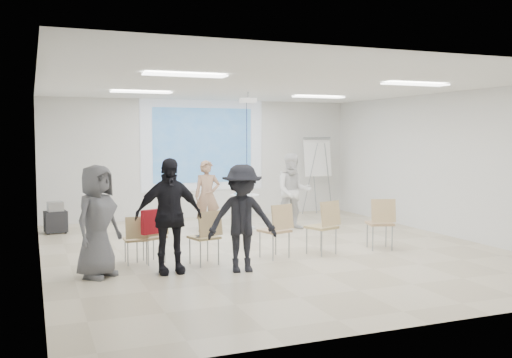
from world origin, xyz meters
name	(u,v)px	position (x,y,z in m)	size (l,w,h in m)	color
floor	(272,252)	(0.00, 0.00, -0.05)	(8.00, 9.00, 0.10)	beige
ceiling	(272,83)	(0.00, 0.00, 3.05)	(8.00, 9.00, 0.10)	white
wall_back	(202,159)	(0.00, 4.55, 1.50)	(8.00, 0.10, 3.00)	silver
wall_left	(35,174)	(-4.05, 0.00, 1.50)	(0.10, 9.00, 3.00)	silver
wall_right	(450,164)	(4.05, 0.00, 1.50)	(0.10, 9.00, 3.00)	silver
projection_halo	(203,145)	(0.00, 4.49, 1.85)	(3.20, 0.01, 2.30)	silver
projection_image	(203,145)	(0.00, 4.47, 1.85)	(2.60, 0.01, 1.90)	teal
pedestal_table	(245,210)	(0.31, 2.29, 0.45)	(0.83, 0.83, 0.81)	white
player_left	(207,191)	(-0.54, 2.34, 0.88)	(0.65, 0.44, 1.77)	tan
player_right	(293,187)	(1.35, 1.94, 0.94)	(0.91, 0.72, 1.88)	white
controller_left	(212,178)	(-0.36, 2.59, 1.17)	(0.04, 0.12, 0.04)	white
controller_right	(281,172)	(1.17, 2.19, 1.27)	(0.04, 0.11, 0.04)	white
chair_far_left	(136,236)	(-2.54, -0.29, 0.47)	(0.38, 0.41, 0.80)	tan
chair_left_mid	(153,233)	(-2.27, -0.34, 0.51)	(0.54, 0.55, 0.86)	tan
chair_left_inner	(206,233)	(-1.49, -0.80, 0.53)	(0.52, 0.54, 0.90)	tan
chair_center	(278,226)	(-0.22, -0.75, 0.56)	(0.56, 0.58, 0.94)	tan
chair_right_inner	(325,223)	(0.69, -0.77, 0.57)	(0.58, 0.60, 0.96)	tan
chair_right_far	(381,219)	(1.85, -0.77, 0.57)	(0.57, 0.59, 0.96)	tan
red_jacket	(153,222)	(-2.29, -0.50, 0.72)	(0.41, 0.09, 0.39)	#AB151E
laptop	(204,235)	(-1.51, -0.70, 0.48)	(0.33, 0.24, 0.03)	black
audience_left	(169,207)	(-2.17, -1.07, 1.01)	(1.18, 0.71, 2.03)	black
audience_mid	(242,211)	(-1.10, -1.40, 0.94)	(1.22, 0.66, 1.88)	black
audience_outer	(97,215)	(-3.21, -0.94, 0.94)	(0.92, 0.60, 1.88)	#58585D
flipchart_easel	(317,157)	(2.99, 3.92, 1.52)	(0.89, 0.67, 2.06)	#92949B
av_cart	(56,219)	(-3.64, 3.33, 0.31)	(0.50, 0.42, 0.68)	black
ceiling_projector	(248,107)	(0.10, 1.49, 2.69)	(0.30, 0.25, 3.00)	white
fluor_panel_nw	(141,92)	(-2.00, 2.00, 2.97)	(1.20, 0.30, 0.02)	white
fluor_panel_ne	(319,97)	(2.00, 2.00, 2.97)	(1.20, 0.30, 0.02)	white
fluor_panel_sw	(185,75)	(-2.00, -1.50, 2.97)	(1.20, 0.30, 0.02)	white
fluor_panel_se	(416,84)	(2.00, -1.50, 2.97)	(1.20, 0.30, 0.02)	white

